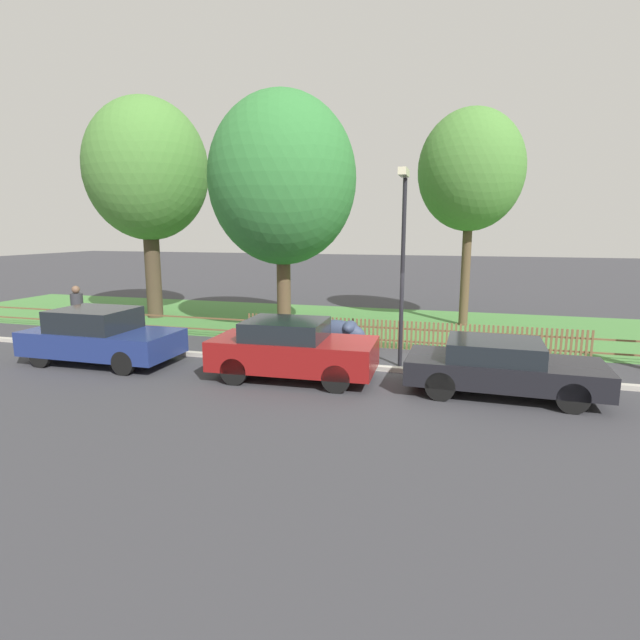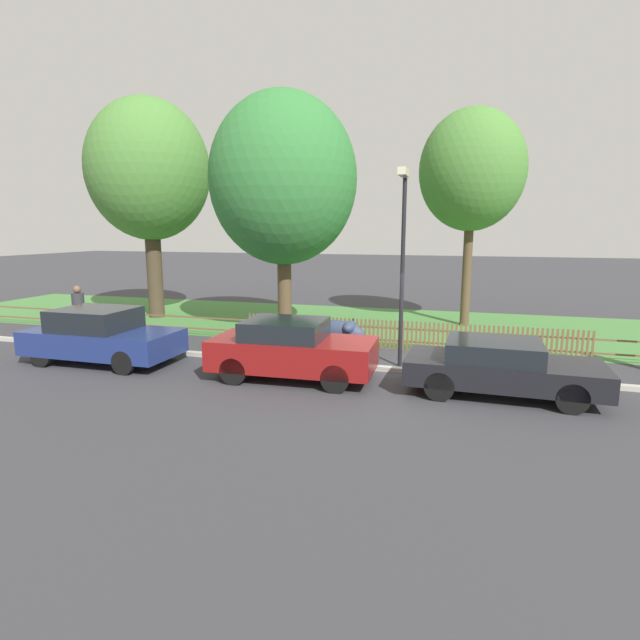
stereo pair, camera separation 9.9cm
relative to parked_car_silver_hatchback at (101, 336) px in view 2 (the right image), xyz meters
The scene contains 13 objects.
ground_plane 7.97m from the parked_car_silver_hatchback, ahead, with size 120.00×120.00×0.00m, color #38383D.
kerb_stone 7.98m from the parked_car_silver_hatchback, ahead, with size 41.66×0.20×0.12m, color #B2ADA3.
grass_strip 11.05m from the parked_car_silver_hatchback, 44.72° to the left, with size 41.66×7.79×0.01m, color #477F3D.
park_fence 8.74m from the parked_car_silver_hatchback, 26.33° to the left, with size 41.66×0.05×0.88m.
parked_car_silver_hatchback is the anchor object (origin of this frame).
parked_car_black_saloon 5.53m from the parked_car_silver_hatchback, ahead, with size 4.03×1.91×1.46m.
parked_car_navy_estate 10.35m from the parked_car_silver_hatchback, ahead, with size 4.19×1.85×1.23m.
covered_motorcycle 6.55m from the parked_car_silver_hatchback, 22.21° to the left, with size 1.93×0.75×1.07m.
tree_nearest_kerb 8.96m from the parked_car_silver_hatchback, 113.03° to the left, with size 4.83×4.83×8.74m.
tree_behind_motorcycle 7.85m from the parked_car_silver_hatchback, 58.63° to the left, with size 5.06×5.06×8.22m.
tree_mid_park 13.67m from the parked_car_silver_hatchback, 41.58° to the left, with size 3.80×3.80×7.92m.
pedestrian_near_fence 3.00m from the parked_car_silver_hatchback, 142.03° to the left, with size 0.43×0.38×1.86m.
street_lamp 8.51m from the parked_car_silver_hatchback, 12.87° to the left, with size 0.20×0.79×5.09m.
Camera 2 is at (1.71, -12.36, 3.62)m, focal length 28.00 mm.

